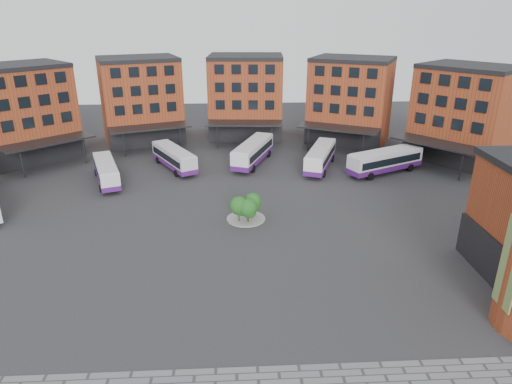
{
  "coord_description": "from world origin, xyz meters",
  "views": [
    {
      "loc": [
        0.63,
        -34.94,
        22.4
      ],
      "look_at": [
        3.05,
        10.3,
        4.0
      ],
      "focal_mm": 32.0,
      "sensor_mm": 36.0,
      "label": 1
    }
  ],
  "objects_px": {
    "bus_c": "(174,157)",
    "bus_d": "(253,152)",
    "bus_e": "(320,157)",
    "bus_b": "(106,171)",
    "bus_f": "(385,161)",
    "tree_island": "(247,207)"
  },
  "relations": [
    {
      "from": "bus_c",
      "to": "tree_island",
      "type": "bearing_deg",
      "value": -90.87
    },
    {
      "from": "bus_b",
      "to": "bus_c",
      "type": "distance_m",
      "value": 10.17
    },
    {
      "from": "tree_island",
      "to": "bus_b",
      "type": "distance_m",
      "value": 22.91
    },
    {
      "from": "tree_island",
      "to": "bus_d",
      "type": "relative_size",
      "value": 0.36
    },
    {
      "from": "bus_c",
      "to": "bus_d",
      "type": "height_order",
      "value": "bus_d"
    },
    {
      "from": "bus_b",
      "to": "bus_f",
      "type": "xyz_separation_m",
      "value": [
        39.28,
        1.81,
        0.21
      ]
    },
    {
      "from": "tree_island",
      "to": "bus_b",
      "type": "relative_size",
      "value": 0.41
    },
    {
      "from": "bus_d",
      "to": "bus_b",
      "type": "bearing_deg",
      "value": -139.2
    },
    {
      "from": "bus_b",
      "to": "bus_c",
      "type": "relative_size",
      "value": 0.99
    },
    {
      "from": "bus_b",
      "to": "tree_island",
      "type": "bearing_deg",
      "value": -55.11
    },
    {
      "from": "bus_c",
      "to": "bus_d",
      "type": "bearing_deg",
      "value": -21.23
    },
    {
      "from": "bus_e",
      "to": "bus_f",
      "type": "distance_m",
      "value": 9.33
    },
    {
      "from": "tree_island",
      "to": "bus_b",
      "type": "height_order",
      "value": "bus_b"
    },
    {
      "from": "bus_e",
      "to": "bus_f",
      "type": "height_order",
      "value": "bus_f"
    },
    {
      "from": "bus_d",
      "to": "bus_f",
      "type": "bearing_deg",
      "value": 5.59
    },
    {
      "from": "bus_f",
      "to": "bus_e",
      "type": "bearing_deg",
      "value": -132.0
    },
    {
      "from": "bus_c",
      "to": "bus_e",
      "type": "distance_m",
      "value": 21.76
    },
    {
      "from": "bus_c",
      "to": "bus_e",
      "type": "relative_size",
      "value": 0.93
    },
    {
      "from": "bus_b",
      "to": "bus_d",
      "type": "distance_m",
      "value": 21.64
    },
    {
      "from": "bus_b",
      "to": "bus_f",
      "type": "distance_m",
      "value": 39.33
    },
    {
      "from": "bus_f",
      "to": "tree_island",
      "type": "bearing_deg",
      "value": -79.81
    },
    {
      "from": "bus_d",
      "to": "bus_e",
      "type": "relative_size",
      "value": 1.05
    }
  ]
}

